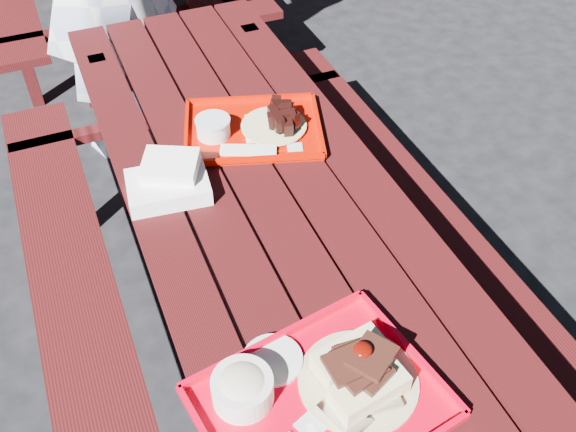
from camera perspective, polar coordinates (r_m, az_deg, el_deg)
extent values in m
plane|color=black|center=(2.37, -1.43, -12.00)|extent=(60.00, 60.00, 0.00)
cube|color=#390A0E|center=(1.76, -10.94, -1.59)|extent=(0.14, 2.40, 0.04)
cube|color=#390A0E|center=(1.78, -6.32, -0.28)|extent=(0.14, 2.40, 0.04)
cube|color=#390A0E|center=(1.81, -1.82, 0.99)|extent=(0.14, 2.40, 0.04)
cube|color=#390A0E|center=(1.86, 2.49, 2.21)|extent=(0.14, 2.40, 0.04)
cube|color=#390A0E|center=(1.91, 6.59, 3.35)|extent=(0.14, 2.40, 0.04)
cube|color=#390A0E|center=(1.98, -17.67, -9.86)|extent=(0.25, 2.40, 0.04)
cube|color=#390A0E|center=(2.73, -19.61, 0.86)|extent=(0.06, 0.06, 0.42)
cube|color=#390A0E|center=(2.23, 12.34, -0.74)|extent=(0.25, 2.40, 0.04)
cube|color=#390A0E|center=(2.92, 3.05, 6.92)|extent=(0.06, 0.06, 0.42)
cube|color=#390A0E|center=(2.73, -15.08, 6.57)|extent=(0.06, 0.06, 0.75)
cube|color=#390A0E|center=(2.82, -3.10, 9.63)|extent=(0.06, 0.06, 0.75)
cube|color=#390A0E|center=(2.73, -9.13, 9.10)|extent=(1.40, 0.06, 0.04)
cube|color=#390A0E|center=(3.66, -22.13, 11.98)|extent=(0.06, 0.06, 0.42)
cube|color=#390A0E|center=(3.80, -4.36, 16.35)|extent=(0.06, 0.06, 0.42)
cube|color=#390A0E|center=(3.48, -18.07, 14.60)|extent=(0.06, 0.06, 0.75)
cube|color=#390A0E|center=(3.55, -8.28, 16.96)|extent=(0.06, 0.06, 0.75)
cube|color=#390A0E|center=(3.48, -13.30, 16.64)|extent=(1.40, 0.06, 0.04)
cube|color=red|center=(1.39, 2.90, -16.43)|extent=(0.53, 0.44, 0.01)
cube|color=red|center=(1.46, -1.17, -10.82)|extent=(0.47, 0.09, 0.02)
cube|color=red|center=(1.47, 10.77, -11.60)|extent=(0.07, 0.36, 0.02)
cylinder|color=tan|center=(1.42, 6.27, -14.36)|extent=(0.26, 0.26, 0.01)
cube|color=beige|center=(1.37, 7.23, -15.02)|extent=(0.17, 0.10, 0.05)
cube|color=beige|center=(1.41, 5.56, -12.29)|extent=(0.17, 0.10, 0.05)
ellipsoid|color=#4B0702|center=(1.31, 6.71, -11.38)|extent=(0.04, 0.04, 0.02)
cylinder|color=silver|center=(1.37, -4.06, -15.10)|extent=(0.13, 0.13, 0.06)
ellipsoid|color=beige|center=(1.35, -4.10, -14.68)|extent=(0.11, 0.11, 0.05)
cylinder|color=silver|center=(1.44, -1.39, -12.67)|extent=(0.13, 0.13, 0.01)
cube|color=silver|center=(1.36, 2.13, -18.10)|extent=(0.07, 0.07, 0.00)
cube|color=#B50E00|center=(2.04, -3.13, 7.57)|extent=(0.49, 0.43, 0.01)
cube|color=#B50E00|center=(2.17, -3.35, 10.38)|extent=(0.40, 0.14, 0.02)
cube|color=#B50E00|center=(1.91, -2.92, 5.06)|extent=(0.40, 0.14, 0.02)
cube|color=#B50E00|center=(2.05, 2.72, 8.19)|extent=(0.11, 0.31, 0.02)
cube|color=#B50E00|center=(2.04, -9.02, 7.51)|extent=(0.11, 0.31, 0.02)
cube|color=white|center=(2.04, -1.80, 7.86)|extent=(0.18, 0.18, 0.01)
cylinder|color=#D0C38A|center=(2.04, -1.27, 8.04)|extent=(0.21, 0.21, 0.01)
cylinder|color=silver|center=(2.01, -6.66, 7.76)|extent=(0.10, 0.10, 0.05)
cylinder|color=silver|center=(1.99, -6.73, 8.44)|extent=(0.11, 0.11, 0.01)
cube|color=white|center=(1.95, -3.54, 5.87)|extent=(0.17, 0.11, 0.01)
cube|color=silver|center=(1.96, 0.60, 6.15)|extent=(0.06, 0.05, 0.00)
cube|color=white|center=(1.83, -10.60, 2.55)|extent=(0.24, 0.19, 0.05)
cube|color=white|center=(1.83, -10.42, 4.38)|extent=(0.19, 0.18, 0.04)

